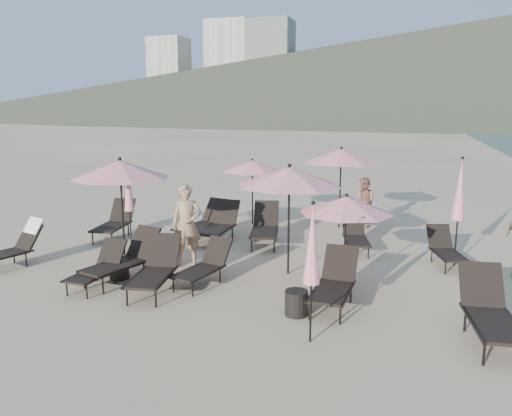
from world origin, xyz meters
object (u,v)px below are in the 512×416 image
(lounger_0, at_px, (13,246))
(beachgoer_b, at_px, (364,203))
(lounger_3, at_px, (204,265))
(lounger_1, at_px, (98,267))
(lounger_7, at_px, (219,224))
(umbrella_open_0, at_px, (120,170))
(lounger_5, at_px, (490,311))
(umbrella_closed_1, at_px, (460,190))
(lounger_11, at_px, (446,249))
(side_table_0, at_px, (119,269))
(umbrella_closed_2, at_px, (129,188))
(umbrella_open_3, at_px, (252,166))
(umbrella_closed_0, at_px, (312,245))
(side_table_1, at_px, (296,303))
(lounger_2, at_px, (155,268))
(umbrella_open_4, at_px, (341,156))
(lounger_6, at_px, (115,221))
(umbrella_open_2, at_px, (346,205))
(lounger_10, at_px, (355,235))
(lounger_8, at_px, (203,221))
(lounger_9, at_px, (265,226))
(lounger_4, at_px, (334,282))
(beachgoer_a, at_px, (187,225))
(umbrella_open_1, at_px, (289,177))
(lounger_12, at_px, (124,258))

(lounger_0, xyz_separation_m, beachgoer_b, (7.39, 6.55, 0.27))
(lounger_0, relative_size, lounger_3, 1.10)
(lounger_0, bearing_deg, lounger_1, 5.34)
(lounger_7, relative_size, umbrella_open_0, 0.72)
(lounger_5, relative_size, umbrella_closed_1, 0.75)
(lounger_11, bearing_deg, side_table_0, -171.68)
(umbrella_closed_2, relative_size, side_table_0, 5.22)
(umbrella_open_3, height_order, umbrella_closed_0, umbrella_closed_0)
(umbrella_open_3, relative_size, side_table_1, 4.65)
(beachgoer_b, bearing_deg, lounger_11, 0.32)
(lounger_2, bearing_deg, umbrella_closed_0, -30.59)
(lounger_3, distance_m, umbrella_closed_1, 6.06)
(lounger_11, bearing_deg, umbrella_open_3, 137.70)
(lounger_3, xyz_separation_m, umbrella_open_0, (-2.48, 0.90, 1.82))
(lounger_3, height_order, umbrella_open_4, umbrella_open_4)
(lounger_6, distance_m, umbrella_open_2, 7.33)
(lounger_10, height_order, umbrella_closed_1, umbrella_closed_1)
(lounger_8, xyz_separation_m, lounger_10, (4.29, 0.02, -0.08))
(umbrella_open_4, bearing_deg, umbrella_open_3, -172.44)
(lounger_8, distance_m, lounger_9, 1.86)
(lounger_7, height_order, beachgoer_b, beachgoer_b)
(lounger_6, height_order, lounger_10, lounger_6)
(lounger_0, bearing_deg, lounger_10, 43.42)
(lounger_5, height_order, side_table_0, lounger_5)
(lounger_4, xyz_separation_m, umbrella_open_0, (-5.27, 1.26, 1.77))
(beachgoer_a, bearing_deg, lounger_6, 127.26)
(umbrella_open_1, height_order, umbrella_closed_2, umbrella_open_1)
(umbrella_open_2, distance_m, umbrella_open_3, 6.31)
(lounger_1, distance_m, lounger_9, 4.85)
(umbrella_open_0, bearing_deg, lounger_7, 58.83)
(lounger_5, xyz_separation_m, beachgoer_b, (-2.69, 7.36, 0.28))
(lounger_4, bearing_deg, lounger_5, -12.66)
(umbrella_open_0, distance_m, beachgoer_b, 7.60)
(lounger_8, relative_size, side_table_1, 4.26)
(lounger_3, relative_size, umbrella_closed_1, 0.63)
(beachgoer_b, bearing_deg, lounger_3, -56.04)
(lounger_4, height_order, lounger_8, lounger_8)
(beachgoer_b, bearing_deg, lounger_12, -66.81)
(umbrella_open_0, xyz_separation_m, umbrella_closed_0, (5.15, -2.87, -0.65))
(lounger_12, bearing_deg, lounger_10, 55.70)
(umbrella_open_4, distance_m, umbrella_closed_1, 4.43)
(side_table_1, bearing_deg, lounger_6, 148.40)
(umbrella_closed_2, bearing_deg, lounger_10, 13.43)
(umbrella_open_0, relative_size, umbrella_closed_1, 0.98)
(lounger_10, distance_m, beachgoer_a, 4.40)
(lounger_0, bearing_deg, lounger_5, 11.96)
(umbrella_open_1, distance_m, umbrella_open_2, 1.56)
(lounger_6, xyz_separation_m, lounger_11, (8.88, 0.11, -0.08))
(lounger_6, relative_size, beachgoer_a, 0.97)
(umbrella_open_0, xyz_separation_m, umbrella_closed_2, (-0.58, 1.25, -0.66))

